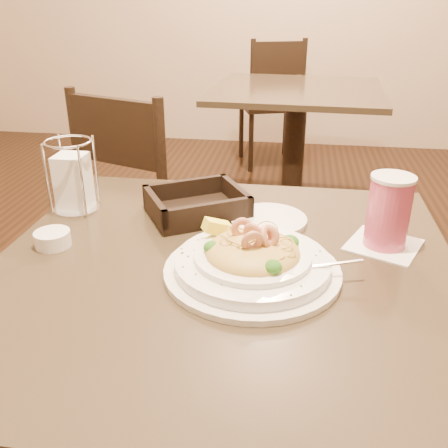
# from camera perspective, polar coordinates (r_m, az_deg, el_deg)

# --- Properties ---
(main_table) EXTENTS (0.90, 0.90, 0.75)m
(main_table) POSITION_cam_1_polar(r_m,az_deg,el_deg) (1.10, -0.16, -15.55)
(main_table) COLOR black
(main_table) RESTS_ON ground
(background_table) EXTENTS (0.94, 0.94, 0.75)m
(background_table) POSITION_cam_1_polar(r_m,az_deg,el_deg) (2.86, 8.10, 10.50)
(background_table) COLOR black
(background_table) RESTS_ON ground
(dining_chair_near) EXTENTS (0.54, 0.54, 0.93)m
(dining_chair_near) POSITION_cam_1_polar(r_m,az_deg,el_deg) (1.91, -9.04, 2.43)
(dining_chair_near) COLOR black
(dining_chair_near) RESTS_ON ground
(dining_chair_far) EXTENTS (0.53, 0.53, 0.93)m
(dining_chair_far) POSITION_cam_1_polar(r_m,az_deg,el_deg) (3.77, 5.52, 13.98)
(dining_chair_far) COLOR black
(dining_chair_far) RESTS_ON ground
(pasta_bowl) EXTENTS (0.36, 0.33, 0.11)m
(pasta_bowl) POSITION_cam_1_polar(r_m,az_deg,el_deg) (0.92, 3.26, -4.08)
(pasta_bowl) COLOR white
(pasta_bowl) RESTS_ON main_table
(drink_glass) EXTENTS (0.18, 0.18, 0.15)m
(drink_glass) POSITION_cam_1_polar(r_m,az_deg,el_deg) (1.05, 18.28, 1.28)
(drink_glass) COLOR white
(drink_glass) RESTS_ON main_table
(bread_basket) EXTENTS (0.27, 0.26, 0.06)m
(bread_basket) POSITION_cam_1_polar(r_m,az_deg,el_deg) (1.17, -3.13, 2.04)
(bread_basket) COLOR black
(bread_basket) RESTS_ON main_table
(napkin_caddy) EXTENTS (0.11, 0.11, 0.17)m
(napkin_caddy) POSITION_cam_1_polar(r_m,az_deg,el_deg) (1.23, -16.86, 4.77)
(napkin_caddy) COLOR silver
(napkin_caddy) RESTS_ON main_table
(side_plate) EXTENTS (0.23, 0.23, 0.01)m
(side_plate) POSITION_cam_1_polar(r_m,az_deg,el_deg) (1.14, 5.10, 0.50)
(side_plate) COLOR white
(side_plate) RESTS_ON main_table
(butter_ramekin) EXTENTS (0.10, 0.10, 0.03)m
(butter_ramekin) POSITION_cam_1_polar(r_m,az_deg,el_deg) (1.08, -18.99, -1.61)
(butter_ramekin) COLOR white
(butter_ramekin) RESTS_ON main_table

